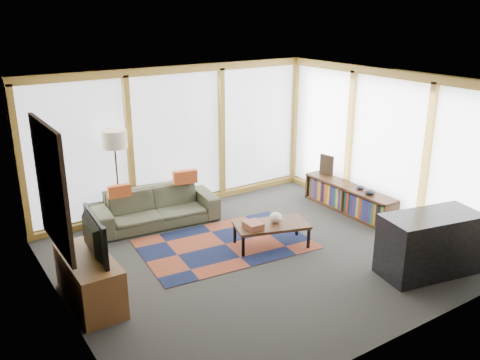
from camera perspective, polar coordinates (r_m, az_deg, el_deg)
ground at (r=7.71m, az=1.65°, el=-8.57°), size 5.50×5.50×0.00m
room_envelope at (r=7.85m, az=2.38°, el=4.01°), size 5.52×5.02×2.62m
rug at (r=8.07m, az=-1.68°, el=-7.21°), size 2.73×1.90×0.01m
sofa at (r=8.81m, az=-9.43°, el=-3.02°), size 2.16×1.03×0.61m
pillow_left at (r=8.48m, az=-13.38°, el=-1.22°), size 0.38×0.14×0.20m
pillow_right at (r=8.94m, az=-6.20°, el=0.35°), size 0.44×0.20×0.23m
floor_lamp at (r=8.72m, az=-13.61°, el=0.14°), size 0.42×0.42×1.66m
coffee_table at (r=7.96m, az=3.53°, el=-6.17°), size 1.25×0.88×0.38m
book_stack at (r=7.70m, az=1.48°, el=-5.11°), size 0.24×0.30×0.10m
vase at (r=7.89m, az=4.04°, el=-4.24°), size 0.24×0.24×0.17m
bookshelf at (r=9.42m, az=12.10°, el=-2.09°), size 0.36×1.99×0.50m
bowl_a at (r=8.97m, az=14.37°, el=-1.30°), size 0.21×0.21×0.10m
bowl_b at (r=9.19m, az=13.35°, el=-0.82°), size 0.18×0.18×0.08m
shelf_picture at (r=9.81m, az=9.70°, el=1.67°), size 0.09×0.30×0.39m
tv_console at (r=6.74m, az=-16.53°, el=-10.69°), size 0.53×1.27×0.63m
television at (r=6.47m, az=-16.71°, el=-6.15°), size 0.19×0.94×0.54m
bar_counter at (r=7.56m, az=20.50°, el=-6.75°), size 1.48×0.91×0.87m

